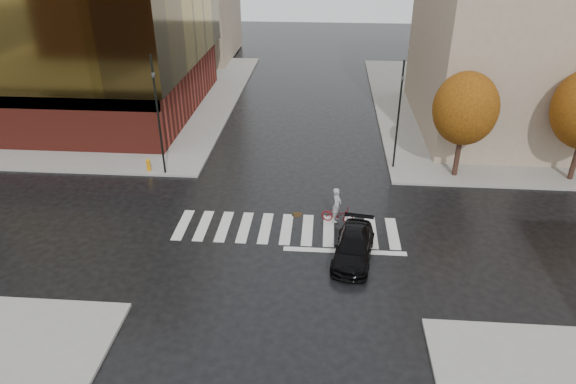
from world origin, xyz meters
name	(u,v)px	position (x,y,z in m)	size (l,w,h in m)	color
ground	(286,234)	(0.00, 0.00, 0.00)	(120.00, 120.00, 0.00)	black
sidewalk_nw	(72,97)	(-21.00, 21.00, 0.07)	(30.00, 30.00, 0.15)	gray
sidewalk_ne	(553,109)	(21.00, 21.00, 0.07)	(30.00, 30.00, 0.15)	gray
crosswalk	(286,229)	(0.00, 0.50, 0.01)	(12.00, 3.00, 0.01)	silver
office_glass	(21,6)	(-22.00, 17.99, 8.28)	(27.00, 19.00, 16.00)	maroon
building_ne_tan	(547,2)	(17.00, 17.00, 9.15)	(16.00, 16.00, 18.00)	gray
tree_ne_a	(465,109)	(10.00, 7.40, 4.46)	(3.80, 3.80, 6.50)	black
sedan	(354,247)	(3.38, -1.80, 0.62)	(1.75, 4.31, 1.25)	black
cyclist	(338,211)	(2.64, 1.35, 0.70)	(1.90, 1.10, 2.04)	maroon
traffic_light_nw	(157,108)	(-8.15, 6.30, 4.38)	(0.22, 0.19, 7.41)	black
traffic_light_ne	(399,109)	(6.30, 8.32, 4.01)	(0.20, 0.21, 6.86)	black
fire_hydrant	(148,164)	(-9.25, 6.50, 0.60)	(0.29, 0.29, 0.81)	orange
manhole	(297,215)	(0.45, 2.00, 0.01)	(0.58, 0.58, 0.01)	#432F18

